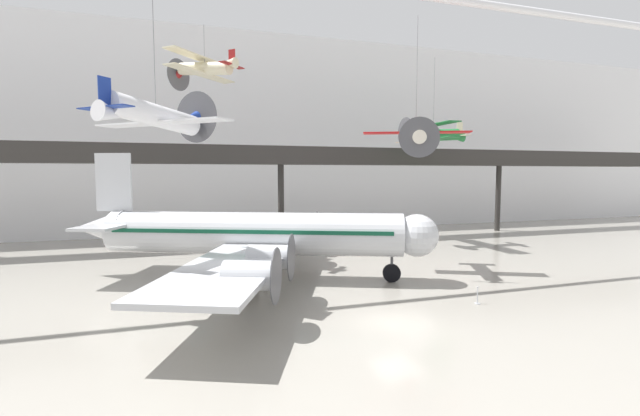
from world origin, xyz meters
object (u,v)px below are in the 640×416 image
Objects in this scene: suspended_plane_red_highwing at (416,139)px; airliner_silver_main at (253,234)px; suspended_plane_cream_biplane at (204,68)px; suspended_plane_green_biplane at (433,135)px; suspended_plane_white_twin at (156,116)px; stanchion_barrier at (477,298)px.

airliner_silver_main is at bearing -67.96° from suspended_plane_red_highwing.
suspended_plane_red_highwing is at bearing -164.47° from suspended_plane_cream_biplane.
airliner_silver_main is at bearing 25.19° from suspended_plane_green_biplane.
suspended_plane_cream_biplane is (-2.88, 7.12, 13.48)m from airliner_silver_main.
suspended_plane_red_highwing is 1.69× the size of suspended_plane_cream_biplane.
suspended_plane_red_highwing is 19.63m from suspended_plane_white_twin.
suspended_plane_cream_biplane reaches higher than airliner_silver_main.
suspended_plane_green_biplane is 30.77m from suspended_plane_white_twin.
stanchion_barrier is at bearing 65.74° from suspended_plane_green_biplane.
suspended_plane_green_biplane is 24.98m from stanchion_barrier.
stanchion_barrier is (-9.29, -20.00, -11.75)m from suspended_plane_green_biplane.
airliner_silver_main is at bearing 153.85° from suspended_plane_cream_biplane.
airliner_silver_main is 3.14× the size of suspended_plane_green_biplane.
suspended_plane_white_twin is at bearing 27.00° from suspended_plane_green_biplane.
suspended_plane_red_highwing is at bearing 52.66° from suspended_plane_green_biplane.
suspended_plane_white_twin is (-27.56, -13.65, -0.78)m from suspended_plane_green_biplane.
stanchion_barrier is at bearing -67.22° from suspended_plane_white_twin.
suspended_plane_cream_biplane is 0.64× the size of suspended_plane_white_twin.
airliner_silver_main is 2.96× the size of suspended_plane_white_twin.
suspended_plane_cream_biplane is at bearing 130.57° from stanchion_barrier.
suspended_plane_white_twin is at bearing -55.33° from suspended_plane_red_highwing.
suspended_plane_red_highwing reaches higher than airliner_silver_main.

